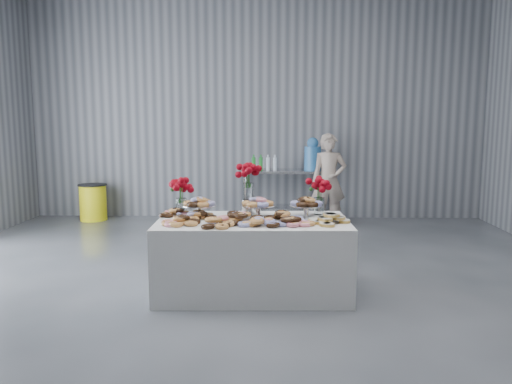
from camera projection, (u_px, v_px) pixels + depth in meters
ground at (239, 309)px, 4.63m from camera, size 9.00×9.00×0.00m
room_walls at (206, 15)px, 4.33m from camera, size 8.04×9.04×4.02m
display_table at (253, 256)px, 5.03m from camera, size 1.93×1.07×0.75m
prep_table at (283, 186)px, 8.58m from camera, size 1.50×0.60×0.90m
donut_mounds at (253, 216)px, 4.92m from camera, size 1.83×0.86×0.09m
cake_stand_left at (199, 204)px, 5.11m from camera, size 0.36×0.36×0.17m
cake_stand_mid at (258, 204)px, 5.11m from camera, size 0.36×0.36×0.17m
cake_stand_right at (306, 204)px, 5.11m from camera, size 0.36×0.36×0.17m
danish_pile at (330, 217)px, 4.82m from camera, size 0.48×0.48×0.11m
bouquet_left at (181, 187)px, 5.18m from camera, size 0.26×0.26×0.42m
bouquet_right at (320, 187)px, 5.23m from camera, size 0.26×0.26×0.42m
bouquet_center at (248, 178)px, 5.27m from camera, size 0.26×0.26×0.57m
water_jug at (313, 155)px, 8.49m from camera, size 0.28×0.28×0.55m
drink_bottles at (264, 162)px, 8.43m from camera, size 0.54×0.08×0.27m
person at (329, 181)px, 8.07m from camera, size 0.57×0.39×1.53m
trash_barrel at (93, 202)px, 8.74m from camera, size 0.49×0.49×0.64m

